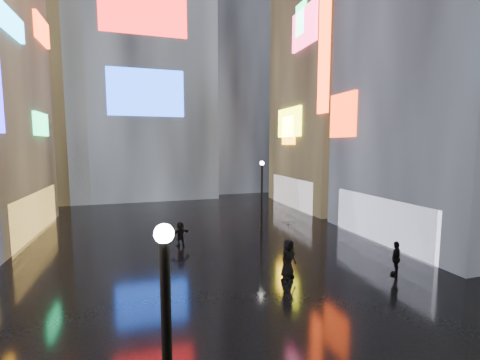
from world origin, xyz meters
name	(u,v)px	position (x,y,z in m)	size (l,w,h in m)	color
ground	(204,244)	(0.00, 20.00, 0.00)	(140.00, 140.00, 0.00)	black
building_right_mid	(452,12)	(15.98, 17.01, 14.99)	(10.28, 13.70, 30.00)	black
building_right_far	(336,71)	(15.98, 30.00, 13.98)	(10.28, 12.00, 28.00)	black
tower_main	(143,28)	(-3.00, 43.97, 21.01)	(16.00, 14.20, 42.00)	black
tower_flank_right	(231,71)	(9.00, 46.00, 17.00)	(12.00, 12.00, 34.00)	black
tower_flank_left	(44,86)	(-14.00, 42.00, 13.00)	(10.00, 10.00, 26.00)	black
lamp_far	(262,192)	(4.71, 21.91, 2.94)	(0.30, 0.30, 5.20)	black
pedestrian_3	(396,258)	(8.11, 12.37, 0.85)	(0.99, 0.41, 1.69)	black
pedestrian_4	(288,258)	(2.93, 13.68, 0.93)	(0.91, 0.59, 1.86)	black
pedestrian_5	(180,234)	(-1.48, 20.09, 0.77)	(1.43, 0.45, 1.54)	black
umbrella_2	(289,230)	(2.93, 13.68, 2.32)	(1.00, 1.02, 0.92)	black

